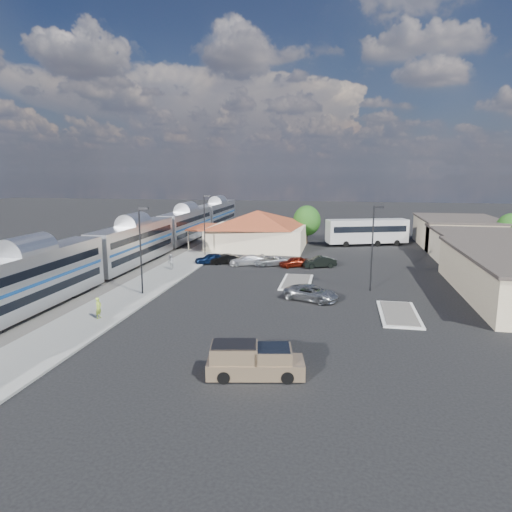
% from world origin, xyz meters
% --- Properties ---
extents(ground, '(280.00, 280.00, 0.00)m').
position_xyz_m(ground, '(0.00, 0.00, 0.00)').
color(ground, black).
rests_on(ground, ground).
extents(railbed, '(16.00, 100.00, 0.12)m').
position_xyz_m(railbed, '(-21.00, 8.00, 0.06)').
color(railbed, '#4C4944').
rests_on(railbed, ground).
extents(platform, '(5.50, 92.00, 0.18)m').
position_xyz_m(platform, '(-12.00, 6.00, 0.09)').
color(platform, gray).
rests_on(platform, ground).
extents(passenger_train, '(3.00, 104.00, 5.55)m').
position_xyz_m(passenger_train, '(-18.00, 7.32, 2.87)').
color(passenger_train, silver).
rests_on(passenger_train, ground).
extents(freight_cars, '(2.80, 46.00, 4.00)m').
position_xyz_m(freight_cars, '(-24.00, 3.78, 1.93)').
color(freight_cars, black).
rests_on(freight_cars, ground).
extents(station_depot, '(18.35, 12.24, 6.20)m').
position_xyz_m(station_depot, '(-4.56, 24.00, 3.13)').
color(station_depot, beige).
rests_on(station_depot, ground).
extents(buildings_east, '(14.40, 51.40, 4.80)m').
position_xyz_m(buildings_east, '(28.00, 14.28, 2.27)').
color(buildings_east, '#C6B28C').
rests_on(buildings_east, ground).
extents(traffic_island_south, '(3.30, 7.50, 0.21)m').
position_xyz_m(traffic_island_south, '(4.00, 2.00, 0.10)').
color(traffic_island_south, silver).
rests_on(traffic_island_south, ground).
extents(traffic_island_north, '(3.30, 7.50, 0.21)m').
position_xyz_m(traffic_island_north, '(14.00, -8.00, 0.10)').
color(traffic_island_north, silver).
rests_on(traffic_island_north, ground).
extents(lamp_plat_s, '(1.08, 0.25, 9.00)m').
position_xyz_m(lamp_plat_s, '(-10.90, -6.00, 5.34)').
color(lamp_plat_s, black).
rests_on(lamp_plat_s, ground).
extents(lamp_plat_n, '(1.08, 0.25, 9.00)m').
position_xyz_m(lamp_plat_n, '(-10.90, 16.00, 5.34)').
color(lamp_plat_n, black).
rests_on(lamp_plat_n, ground).
extents(lamp_lot, '(1.08, 0.25, 9.00)m').
position_xyz_m(lamp_lot, '(12.10, 0.00, 5.34)').
color(lamp_lot, black).
rests_on(lamp_lot, ground).
extents(tree_east_c, '(4.41, 4.41, 6.21)m').
position_xyz_m(tree_east_c, '(34.00, 26.00, 3.76)').
color(tree_east_c, '#382314').
rests_on(tree_east_c, ground).
extents(tree_depot, '(4.71, 4.71, 6.63)m').
position_xyz_m(tree_depot, '(3.00, 30.00, 4.02)').
color(tree_depot, '#382314').
rests_on(tree_depot, ground).
extents(pickup_truck, '(6.25, 3.19, 2.06)m').
position_xyz_m(pickup_truck, '(3.79, -22.26, 0.98)').
color(pickup_truck, tan).
rests_on(pickup_truck, ground).
extents(suv, '(5.94, 4.28, 1.50)m').
position_xyz_m(suv, '(6.10, -4.83, 0.75)').
color(suv, '#909497').
rests_on(suv, ground).
extents(coach_bus, '(13.91, 7.18, 4.39)m').
position_xyz_m(coach_bus, '(13.14, 30.27, 2.53)').
color(coach_bus, silver).
rests_on(coach_bus, ground).
extents(person_a, '(0.52, 0.71, 1.82)m').
position_xyz_m(person_a, '(-11.28, -14.14, 1.09)').
color(person_a, '#9DBC3A').
rests_on(person_a, platform).
extents(person_b, '(0.87, 1.03, 1.90)m').
position_xyz_m(person_b, '(-12.40, 5.52, 1.13)').
color(person_b, silver).
rests_on(person_b, platform).
extents(parked_car_a, '(4.63, 3.46, 1.47)m').
position_xyz_m(parked_car_a, '(-8.50, 10.47, 0.73)').
color(parked_car_a, '#0C1B3D').
rests_on(parked_car_a, ground).
extents(parked_car_b, '(4.21, 2.89, 1.31)m').
position_xyz_m(parked_car_b, '(-6.70, 10.77, 0.66)').
color(parked_car_b, black).
rests_on(parked_car_b, ground).
extents(parked_car_c, '(5.14, 3.56, 1.38)m').
position_xyz_m(parked_car_c, '(-3.50, 10.47, 0.69)').
color(parked_car_c, white).
rests_on(parked_car_c, ground).
extents(parked_car_d, '(5.20, 4.12, 1.31)m').
position_xyz_m(parked_car_d, '(-0.30, 10.77, 0.66)').
color(parked_car_d, gray).
rests_on(parked_car_d, ground).
extents(parked_car_e, '(4.34, 3.40, 1.38)m').
position_xyz_m(parked_car_e, '(2.90, 10.47, 0.69)').
color(parked_car_e, maroon).
rests_on(parked_car_e, ground).
extents(parked_car_f, '(4.66, 3.17, 1.45)m').
position_xyz_m(parked_car_f, '(6.10, 10.77, 0.73)').
color(parked_car_f, black).
rests_on(parked_car_f, ground).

